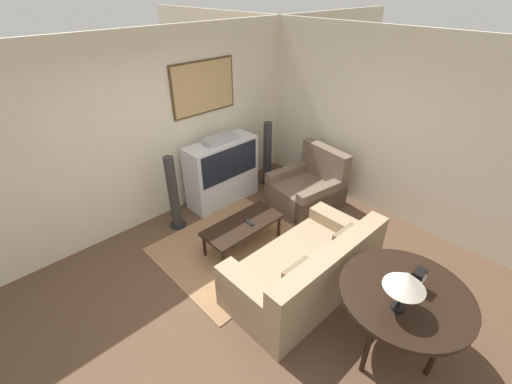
{
  "coord_description": "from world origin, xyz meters",
  "views": [
    {
      "loc": [
        -1.99,
        -2.16,
        3.17
      ],
      "look_at": [
        0.7,
        0.67,
        0.75
      ],
      "focal_mm": 24.0,
      "sensor_mm": 36.0,
      "label": 1
    }
  ],
  "objects_px": {
    "couch": "(306,271)",
    "speaker_tower_right": "(267,155)",
    "armchair": "(308,188)",
    "table_lamp": "(406,281)",
    "speaker_tower_left": "(173,195)",
    "coffee_table": "(243,226)",
    "tv": "(222,171)",
    "mantel_clock": "(418,280)",
    "console_table": "(405,298)"
  },
  "relations": [
    {
      "from": "couch",
      "to": "mantel_clock",
      "type": "height_order",
      "value": "mantel_clock"
    },
    {
      "from": "mantel_clock",
      "to": "speaker_tower_right",
      "type": "bearing_deg",
      "value": 67.11
    },
    {
      "from": "couch",
      "to": "speaker_tower_right",
      "type": "xyz_separation_m",
      "value": [
        1.5,
        2.14,
        0.25
      ]
    },
    {
      "from": "tv",
      "to": "armchair",
      "type": "bearing_deg",
      "value": -47.25
    },
    {
      "from": "console_table",
      "to": "speaker_tower_left",
      "type": "distance_m",
      "value": 3.26
    },
    {
      "from": "coffee_table",
      "to": "console_table",
      "type": "distance_m",
      "value": 2.22
    },
    {
      "from": "couch",
      "to": "speaker_tower_left",
      "type": "bearing_deg",
      "value": -78.66
    },
    {
      "from": "tv",
      "to": "couch",
      "type": "xyz_separation_m",
      "value": [
        -0.54,
        -2.22,
        -0.25
      ]
    },
    {
      "from": "armchair",
      "to": "speaker_tower_left",
      "type": "xyz_separation_m",
      "value": [
        -1.91,
        0.95,
        0.27
      ]
    },
    {
      "from": "coffee_table",
      "to": "mantel_clock",
      "type": "xyz_separation_m",
      "value": [
        0.14,
        -2.21,
        0.55
      ]
    },
    {
      "from": "armchair",
      "to": "table_lamp",
      "type": "bearing_deg",
      "value": -28.32
    },
    {
      "from": "coffee_table",
      "to": "console_table",
      "type": "bearing_deg",
      "value": -89.23
    },
    {
      "from": "tv",
      "to": "armchair",
      "type": "height_order",
      "value": "tv"
    },
    {
      "from": "armchair",
      "to": "speaker_tower_right",
      "type": "distance_m",
      "value": 0.99
    },
    {
      "from": "speaker_tower_right",
      "to": "tv",
      "type": "bearing_deg",
      "value": 175.24
    },
    {
      "from": "console_table",
      "to": "speaker_tower_right",
      "type": "relative_size",
      "value": 1.03
    },
    {
      "from": "tv",
      "to": "mantel_clock",
      "type": "height_order",
      "value": "tv"
    },
    {
      "from": "speaker_tower_right",
      "to": "console_table",
      "type": "bearing_deg",
      "value": -114.68
    },
    {
      "from": "couch",
      "to": "console_table",
      "type": "height_order",
      "value": "couch"
    },
    {
      "from": "tv",
      "to": "console_table",
      "type": "height_order",
      "value": "tv"
    },
    {
      "from": "coffee_table",
      "to": "speaker_tower_left",
      "type": "xyz_separation_m",
      "value": [
        -0.41,
        1.04,
        0.2
      ]
    },
    {
      "from": "table_lamp",
      "to": "tv",
      "type": "bearing_deg",
      "value": 77.37
    },
    {
      "from": "speaker_tower_left",
      "to": "console_table",
      "type": "bearing_deg",
      "value": -82.28
    },
    {
      "from": "couch",
      "to": "table_lamp",
      "type": "relative_size",
      "value": 4.41
    },
    {
      "from": "tv",
      "to": "speaker_tower_left",
      "type": "height_order",
      "value": "same"
    },
    {
      "from": "couch",
      "to": "speaker_tower_right",
      "type": "distance_m",
      "value": 2.63
    },
    {
      "from": "coffee_table",
      "to": "mantel_clock",
      "type": "height_order",
      "value": "mantel_clock"
    },
    {
      "from": "speaker_tower_left",
      "to": "table_lamp",
      "type": "bearing_deg",
      "value": -86.23
    },
    {
      "from": "couch",
      "to": "coffee_table",
      "type": "bearing_deg",
      "value": -89.22
    },
    {
      "from": "speaker_tower_left",
      "to": "coffee_table",
      "type": "bearing_deg",
      "value": -68.55
    },
    {
      "from": "console_table",
      "to": "speaker_tower_left",
      "type": "xyz_separation_m",
      "value": [
        -0.44,
        3.23,
        -0.18
      ]
    },
    {
      "from": "tv",
      "to": "couch",
      "type": "distance_m",
      "value": 2.3
    },
    {
      "from": "couch",
      "to": "armchair",
      "type": "relative_size",
      "value": 1.68
    },
    {
      "from": "mantel_clock",
      "to": "speaker_tower_left",
      "type": "distance_m",
      "value": 3.32
    },
    {
      "from": "armchair",
      "to": "couch",
      "type": "bearing_deg",
      "value": -43.36
    },
    {
      "from": "tv",
      "to": "speaker_tower_left",
      "type": "relative_size",
      "value": 1.04
    },
    {
      "from": "table_lamp",
      "to": "speaker_tower_right",
      "type": "distance_m",
      "value": 3.72
    },
    {
      "from": "speaker_tower_right",
      "to": "coffee_table",
      "type": "bearing_deg",
      "value": -145.54
    },
    {
      "from": "armchair",
      "to": "console_table",
      "type": "distance_m",
      "value": 2.75
    },
    {
      "from": "couch",
      "to": "mantel_clock",
      "type": "relative_size",
      "value": 8.85
    },
    {
      "from": "mantel_clock",
      "to": "console_table",
      "type": "bearing_deg",
      "value": 168.47
    },
    {
      "from": "table_lamp",
      "to": "speaker_tower_right",
      "type": "xyz_separation_m",
      "value": [
        1.71,
        3.25,
        -0.57
      ]
    },
    {
      "from": "tv",
      "to": "mantel_clock",
      "type": "distance_m",
      "value": 3.38
    },
    {
      "from": "couch",
      "to": "table_lamp",
      "type": "xyz_separation_m",
      "value": [
        -0.2,
        -1.11,
        0.82
      ]
    },
    {
      "from": "console_table",
      "to": "mantel_clock",
      "type": "bearing_deg",
      "value": -11.53
    },
    {
      "from": "coffee_table",
      "to": "console_table",
      "type": "relative_size",
      "value": 0.94
    },
    {
      "from": "coffee_table",
      "to": "speaker_tower_left",
      "type": "bearing_deg",
      "value": 111.45
    },
    {
      "from": "armchair",
      "to": "table_lamp",
      "type": "distance_m",
      "value": 2.98
    },
    {
      "from": "tv",
      "to": "armchair",
      "type": "relative_size",
      "value": 1.08
    },
    {
      "from": "console_table",
      "to": "mantel_clock",
      "type": "distance_m",
      "value": 0.2
    }
  ]
}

